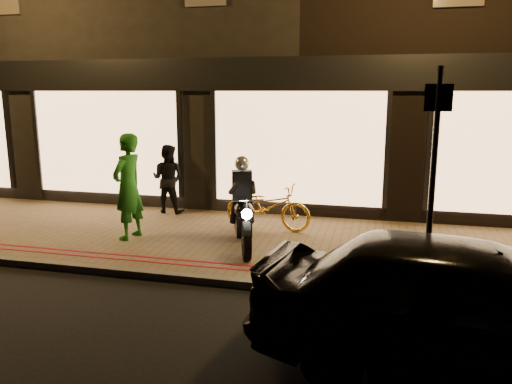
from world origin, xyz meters
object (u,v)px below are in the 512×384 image
person_green (128,187)px  sign_post (434,168)px  motorcycle (243,213)px  parked_car (469,308)px  bicycle_gold (268,206)px

person_green → sign_post: bearing=86.9°
motorcycle → parked_car: size_ratio=0.44×
sign_post → person_green: (-5.13, 1.18, -0.70)m
motorcycle → sign_post: 3.35m
parked_car → motorcycle: bearing=53.3°
person_green → motorcycle: bearing=99.9°
bicycle_gold → person_green: (-2.34, -1.21, 0.51)m
motorcycle → bicycle_gold: bearing=62.0°
bicycle_gold → parked_car: bearing=-137.4°
bicycle_gold → person_green: person_green is taller
motorcycle → bicycle_gold: size_ratio=1.06×
bicycle_gold → parked_car: parked_car is taller
sign_post → bicycle_gold: sign_post is taller
motorcycle → parked_car: motorcycle is taller
sign_post → bicycle_gold: (-2.79, 2.40, -1.22)m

